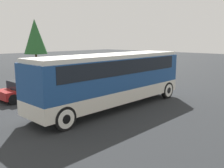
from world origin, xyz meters
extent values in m
plane|color=#26282B|center=(0.00, 0.00, 0.00)|extent=(120.00, 120.00, 0.00)
cube|color=silver|center=(0.00, 0.00, 0.87)|extent=(10.85, 2.47, 0.77)
cube|color=navy|center=(0.00, 0.00, 2.16)|extent=(10.85, 2.47, 1.80)
cube|color=black|center=(0.00, 0.00, 2.60)|extent=(9.55, 2.51, 0.81)
cube|color=silver|center=(0.00, 0.00, 3.16)|extent=(10.63, 2.27, 0.22)
cube|color=navy|center=(5.27, 0.00, 1.90)|extent=(0.36, 2.37, 2.05)
cylinder|color=black|center=(4.50, -1.13, 0.58)|extent=(1.15, 0.28, 1.15)
cylinder|color=silver|center=(4.50, -1.13, 0.58)|extent=(0.90, 0.30, 0.90)
cylinder|color=black|center=(4.50, -1.13, 0.58)|extent=(0.44, 0.32, 0.44)
cylinder|color=black|center=(4.50, 1.13, 0.58)|extent=(1.15, 0.28, 1.15)
cylinder|color=silver|center=(4.50, 1.13, 0.58)|extent=(0.90, 0.30, 0.90)
cylinder|color=black|center=(4.50, 1.13, 0.58)|extent=(0.44, 0.32, 0.44)
cylinder|color=black|center=(-4.33, -1.13, 0.58)|extent=(1.15, 0.28, 1.15)
cylinder|color=silver|center=(-4.33, -1.13, 0.58)|extent=(0.90, 0.30, 0.90)
cylinder|color=black|center=(-4.33, -1.13, 0.58)|extent=(0.44, 0.32, 0.44)
cylinder|color=black|center=(-4.33, 1.13, 0.58)|extent=(1.15, 0.28, 1.15)
cylinder|color=silver|center=(-4.33, 1.13, 0.58)|extent=(0.90, 0.30, 0.90)
cylinder|color=black|center=(-4.33, 1.13, 0.58)|extent=(0.44, 0.32, 0.44)
cube|color=#2D5638|center=(4.30, 5.47, 0.59)|extent=(4.44, 1.80, 0.67)
cube|color=black|center=(4.13, 5.47, 1.15)|extent=(2.31, 1.62, 0.46)
cylinder|color=black|center=(6.05, 4.66, 0.34)|extent=(0.68, 0.22, 0.68)
cylinder|color=black|center=(6.05, 4.66, 0.34)|extent=(0.26, 0.26, 0.26)
cylinder|color=black|center=(6.05, 6.28, 0.34)|extent=(0.68, 0.22, 0.68)
cylinder|color=black|center=(6.05, 6.28, 0.34)|extent=(0.26, 0.26, 0.26)
cylinder|color=black|center=(2.56, 4.66, 0.34)|extent=(0.68, 0.22, 0.68)
cylinder|color=black|center=(2.56, 4.66, 0.34)|extent=(0.26, 0.26, 0.26)
cylinder|color=black|center=(2.56, 6.28, 0.34)|extent=(0.68, 0.22, 0.68)
cylinder|color=black|center=(2.56, 6.28, 0.34)|extent=(0.26, 0.26, 0.26)
cube|color=#7A6B5B|center=(5.46, 8.19, 0.58)|extent=(4.20, 1.82, 0.63)
cube|color=black|center=(5.29, 8.19, 1.19)|extent=(2.18, 1.63, 0.59)
cylinder|color=black|center=(7.06, 7.37, 0.35)|extent=(0.70, 0.22, 0.70)
cylinder|color=black|center=(7.06, 7.37, 0.35)|extent=(0.27, 0.26, 0.27)
cylinder|color=black|center=(7.06, 9.01, 0.35)|extent=(0.70, 0.22, 0.70)
cylinder|color=black|center=(7.06, 9.01, 0.35)|extent=(0.27, 0.26, 0.27)
cylinder|color=black|center=(3.85, 7.37, 0.35)|extent=(0.70, 0.22, 0.70)
cylinder|color=black|center=(3.85, 7.37, 0.35)|extent=(0.27, 0.26, 0.27)
cylinder|color=black|center=(3.85, 9.01, 0.35)|extent=(0.70, 0.22, 0.70)
cylinder|color=black|center=(3.85, 9.01, 0.35)|extent=(0.27, 0.26, 0.27)
cube|color=maroon|center=(-2.35, 5.86, 0.54)|extent=(4.08, 1.83, 0.55)
cube|color=black|center=(-2.52, 5.86, 1.08)|extent=(2.12, 1.65, 0.54)
cylinder|color=black|center=(-0.80, 5.03, 0.35)|extent=(0.69, 0.22, 0.69)
cylinder|color=black|center=(-0.80, 5.03, 0.35)|extent=(0.26, 0.26, 0.26)
cylinder|color=black|center=(-0.80, 6.69, 0.35)|extent=(0.69, 0.22, 0.69)
cylinder|color=black|center=(-0.80, 6.69, 0.35)|extent=(0.26, 0.26, 0.26)
cylinder|color=black|center=(-3.91, 5.03, 0.35)|extent=(0.69, 0.22, 0.69)
cylinder|color=black|center=(-3.91, 5.03, 0.35)|extent=(0.26, 0.26, 0.26)
cylinder|color=black|center=(-3.91, 6.69, 0.35)|extent=(0.69, 0.22, 0.69)
cylinder|color=black|center=(-3.91, 6.69, 0.35)|extent=(0.26, 0.26, 0.26)
cylinder|color=brown|center=(6.31, 19.99, 1.09)|extent=(0.28, 0.28, 2.19)
cone|color=#28602D|center=(6.31, 19.99, 4.45)|extent=(3.00, 3.00, 4.52)
camera|label=1|loc=(-10.75, -10.27, 4.19)|focal=40.00mm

